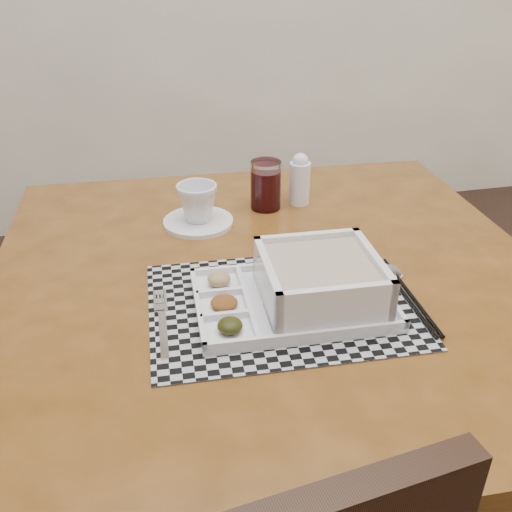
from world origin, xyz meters
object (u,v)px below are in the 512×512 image
Objects in this scene: creamer_bottle at (300,180)px; juice_glass at (266,187)px; dining_table at (272,307)px; cup at (197,203)px; serving_tray at (311,288)px.

juice_glass is at bearing -173.94° from creamer_bottle.
dining_table is 0.35m from creamer_bottle.
cup is at bearing -166.49° from creamer_bottle.
creamer_bottle is (0.14, 0.29, 0.14)m from dining_table.
creamer_bottle reaches higher than serving_tray.
creamer_bottle is (0.10, 0.41, 0.02)m from serving_tray.
serving_tray is 2.75× the size of creamer_bottle.
dining_table is 0.31m from juice_glass.
creamer_bottle reaches higher than juice_glass.
creamer_bottle is at bearing 36.06° from cup.
cup is at bearing -162.86° from juice_glass.
dining_table is at bearing -115.52° from creamer_bottle.
creamer_bottle is at bearing 75.73° from serving_tray.
dining_table is 0.28m from cup.
serving_tray is at bearing -46.07° from cup.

